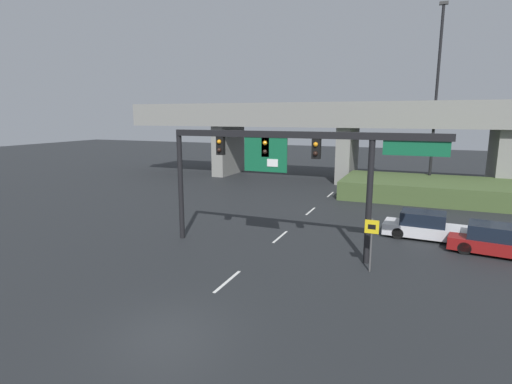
{
  "coord_description": "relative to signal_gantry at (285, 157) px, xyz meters",
  "views": [
    {
      "loc": [
        7.1,
        -9.65,
        6.82
      ],
      "look_at": [
        0.0,
        7.5,
        3.25
      ],
      "focal_mm": 28.0,
      "sensor_mm": 36.0,
      "label": 1
    }
  ],
  "objects": [
    {
      "name": "highway_light_pole_near",
      "position": [
        6.98,
        20.46,
        3.61
      ],
      "size": [
        0.7,
        0.36,
        16.16
      ],
      "color": "black",
      "rests_on": "ground"
    },
    {
      "name": "speed_limit_sign",
      "position": [
        4.37,
        -1.07,
        -3.27
      ],
      "size": [
        0.6,
        0.11,
        2.42
      ],
      "color": "#4C4C4C",
      "rests_on": "ground"
    },
    {
      "name": "parked_sedan_mid_right",
      "position": [
        9.82,
        3.73,
        -4.16
      ],
      "size": [
        4.45,
        2.45,
        1.49
      ],
      "rotation": [
        0.0,
        0.0,
        -0.14
      ],
      "color": "maroon",
      "rests_on": "ground"
    },
    {
      "name": "lane_markings",
      "position": [
        -0.99,
        5.68,
        -4.85
      ],
      "size": [
        0.14,
        22.63,
        0.01
      ],
      "color": "silver",
      "rests_on": "ground"
    },
    {
      "name": "grass_embankment",
      "position": [
        6.78,
        17.43,
        -4.09
      ],
      "size": [
        13.57,
        7.79,
        1.52
      ],
      "color": "#42562D",
      "rests_on": "ground"
    },
    {
      "name": "parked_sedan_near_right",
      "position": [
        6.6,
        5.24,
        -4.16
      ],
      "size": [
        4.6,
        2.1,
        1.5
      ],
      "rotation": [
        0.0,
        0.0,
        -0.06
      ],
      "color": "silver",
      "rests_on": "ground"
    },
    {
      "name": "ground_plane",
      "position": [
        -0.99,
        -8.81,
        -4.85
      ],
      "size": [
        160.0,
        160.0,
        0.0
      ],
      "primitive_type": "plane",
      "color": "black"
    },
    {
      "name": "signal_gantry",
      "position": [
        0.0,
        0.0,
        0.0
      ],
      "size": [
        13.58,
        0.44,
        6.08
      ],
      "color": "black",
      "rests_on": "ground"
    },
    {
      "name": "overpass_bridge",
      "position": [
        -0.99,
        23.68,
        0.91
      ],
      "size": [
        48.96,
        7.37,
        8.11
      ],
      "color": "gray",
      "rests_on": "ground"
    }
  ]
}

